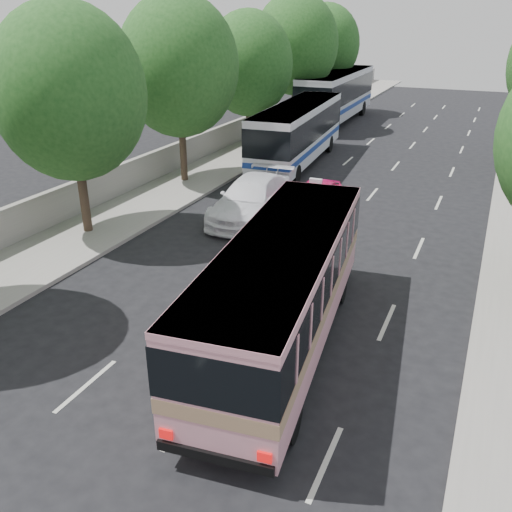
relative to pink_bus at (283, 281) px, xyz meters
The scene contains 14 objects.
ground 3.12m from the pink_bus, 139.06° to the right, with size 120.00×120.00×0.00m, color black.
sidewalk_left 21.20m from the pink_bus, 119.27° to the left, with size 4.00×90.00×0.15m, color #9E998E.
low_wall 22.08m from the pink_bus, 123.35° to the left, with size 0.30×90.00×1.50m, color #9E998E.
tree_left_b 11.78m from the pink_bus, 156.95° to the left, with size 5.70×5.70×8.88m.
tree_left_c 16.71m from the pink_bus, 130.20° to the left, with size 6.00×6.00×9.35m.
tree_left_d 23.13m from the pink_bus, 116.94° to the left, with size 5.52×5.52×8.60m.
tree_left_e 30.48m from the pink_bus, 109.86° to the left, with size 6.30×6.30×9.82m.
tree_left_f 38.05m from the pink_bus, 106.03° to the left, with size 5.88×5.88×9.16m.
pink_bus is the anchor object (origin of this frame).
pink_taxi 10.63m from the pink_bus, 103.71° to the left, with size 1.80×4.48×1.52m, color #FA1571.
white_pickup 10.25m from the pink_bus, 119.11° to the left, with size 2.44×6.01×1.74m, color white.
tour_coach_front 19.48m from the pink_bus, 108.94° to the left, with size 3.35×11.81×3.49m.
tour_coach_rear 33.46m from the pink_bus, 104.05° to the left, with size 3.10×13.40×4.00m.
taxi_roof_sign 10.57m from the pink_bus, 103.71° to the left, with size 0.55×0.18×0.18m, color silver.
Camera 1 is at (6.29, -10.12, 8.33)m, focal length 38.00 mm.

